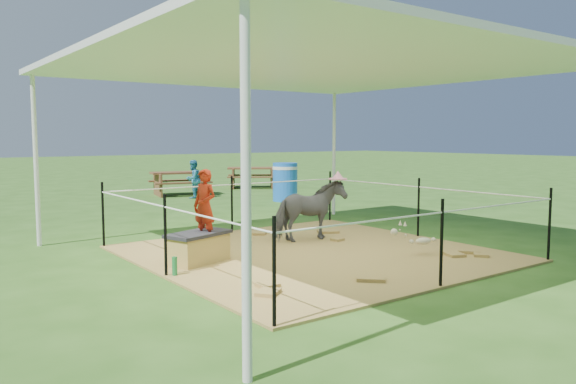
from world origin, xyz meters
TOP-DOWN VIEW (x-y plane):
  - ground at (0.00, 0.00)m, footprint 90.00×90.00m
  - hay_patch at (0.00, 0.00)m, footprint 4.60×4.60m
  - canopy_tent at (0.00, 0.00)m, footprint 6.30×6.30m
  - rope_fence at (0.00, -0.00)m, footprint 4.54×4.54m
  - straw_bale at (-1.62, 0.38)m, footprint 0.89×0.64m
  - dark_cloth at (-1.62, 0.38)m, footprint 0.96×0.70m
  - woman at (-1.52, 0.38)m, footprint 0.33×0.41m
  - green_bottle at (-2.17, -0.07)m, footprint 0.08×0.08m
  - pony at (0.53, 0.74)m, footprint 1.19×0.64m
  - pink_hat at (0.53, 0.74)m, footprint 0.30×0.30m
  - foal at (1.15, -1.03)m, footprint 0.85×0.58m
  - trash_barrel at (3.66, 5.69)m, footprint 0.80×0.80m
  - picnic_table_near at (2.10, 8.73)m, footprint 1.85×1.51m
  - picnic_table_far at (5.07, 9.45)m, footprint 2.02×1.88m
  - distant_person at (2.03, 7.75)m, footprint 0.63×0.58m

SIDE VIEW (x-z plane):
  - ground at x=0.00m, z-range 0.00..0.00m
  - hay_patch at x=0.00m, z-range 0.00..0.03m
  - green_bottle at x=-2.17m, z-range 0.03..0.25m
  - straw_bale at x=-1.62m, z-range 0.03..0.39m
  - foal at x=1.15m, z-range 0.03..0.46m
  - picnic_table_near at x=2.10m, z-range 0.00..0.68m
  - picnic_table_far at x=5.07m, z-range 0.00..0.68m
  - dark_cloth at x=-1.62m, z-range 0.39..0.43m
  - trash_barrel at x=3.66m, z-range 0.00..1.00m
  - pony at x=0.53m, z-range 0.03..0.99m
  - distant_person at x=2.03m, z-range 0.00..1.05m
  - rope_fence at x=0.00m, z-range 0.14..1.14m
  - woman at x=-1.52m, z-range 0.39..1.36m
  - pink_hat at x=0.53m, z-range 0.99..1.13m
  - canopy_tent at x=0.00m, z-range 1.24..4.14m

